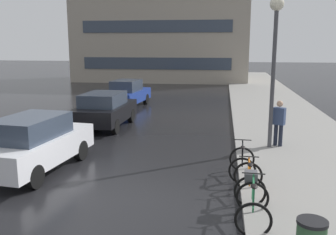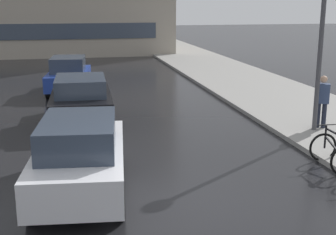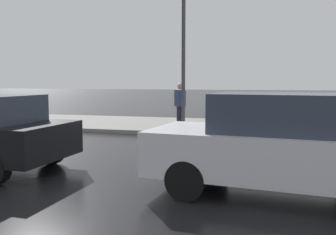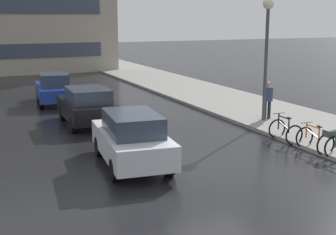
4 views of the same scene
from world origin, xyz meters
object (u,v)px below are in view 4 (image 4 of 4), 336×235
Objects in this scene: bicycle_third at (285,131)px; streetlamp at (267,35)px; car_black at (88,106)px; bicycle_second at (318,138)px; car_white at (132,139)px; car_blue at (54,89)px; pedestrian at (267,99)px.

streetlamp reaches higher than bicycle_third.
car_black is 8.08m from streetlamp.
car_black is (-5.97, 7.33, 0.32)m from bicycle_second.
streetlamp is (1.09, 2.88, 3.36)m from bicycle_third.
bicycle_third is 6.09m from car_white.
streetlamp reaches higher than car_white.
bicycle_second is 0.34× the size of car_blue.
streetlamp is at bearing -22.29° from car_black.
car_blue is (-0.17, 11.59, -0.05)m from car_white.
bicycle_second is at bearing -50.84° from car_black.
bicycle_third is 12.87m from car_blue.
streetlamp is (7.33, -8.38, 2.97)m from car_blue.
car_white is 1.06× the size of car_black.
streetlamp is (-0.31, -0.19, 2.76)m from pedestrian.
bicycle_third is 4.56m from streetlamp.
bicycle_second is 5.63m from streetlamp.
bicycle_second is 1.60m from bicycle_third.
streetlamp is at bearing -48.82° from car_blue.
pedestrian is at bearing 24.52° from car_white.
car_white is at bearing -89.17° from car_blue.
car_white is (-6.07, -0.33, 0.44)m from bicycle_third.
bicycle_second is 9.46m from car_black.
streetlamp reaches higher than car_black.
bicycle_third is 0.22× the size of streetlamp.
car_blue is at bearing 118.99° from bicycle_third.
car_blue reaches higher than bicycle_third.
bicycle_third is 0.28× the size of car_black.
car_white is 2.42× the size of pedestrian.
streetlamp is (6.96, -2.85, 2.96)m from car_black.
car_white is at bearing -155.48° from pedestrian.
car_white is at bearing -176.86° from bicycle_third.
bicycle_second is 0.27× the size of streetlamp.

